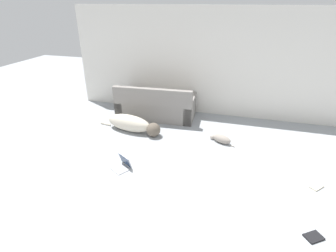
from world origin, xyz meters
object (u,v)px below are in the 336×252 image
Objects in this scene: book_black at (314,237)px; couch at (156,107)px; dog at (133,124)px; book_cream at (317,187)px; laptop_open at (123,164)px; cat at (221,139)px.

couch is at bearing 135.31° from book_black.
book_black is at bearing -22.46° from dog.
book_cream is at bearing 76.90° from book_black.
book_black is (3.03, -0.78, -0.06)m from laptop_open.
book_cream is at bearing 37.59° from laptop_open.
couch is at bearing 124.75° from laptop_open.
couch is at bearing 149.58° from book_cream.
cat reaches higher than book_black.
cat is 2.18m from laptop_open.
dog reaches higher than laptop_open.
book_cream is (1.66, -1.10, -0.07)m from cat.
book_black is (3.16, -3.13, -0.27)m from couch.
couch reaches higher than book_black.
couch is 1.22× the size of dog.
dog is 3.84× the size of laptop_open.
book_cream is 1.15m from book_black.
dog is at bearing 147.43° from book_black.
laptop_open is 1.56× the size of book_black.
cat is 2.62m from book_black.
couch is 2.36m from laptop_open.
book_cream is (3.68, -1.07, -0.17)m from dog.
couch is 0.98m from dog.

